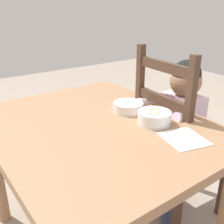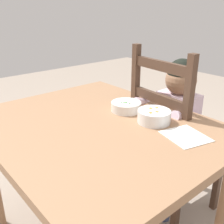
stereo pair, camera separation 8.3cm
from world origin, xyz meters
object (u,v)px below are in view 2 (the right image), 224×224
at_px(child_figure, 174,117).
at_px(bowl_of_peas, 126,106).
at_px(bowl_of_carrots, 154,116).
at_px(dining_table, 97,144).
at_px(spoon, 147,117).
at_px(dining_chair, 172,141).

height_order(child_figure, bowl_of_peas, child_figure).
height_order(bowl_of_peas, bowl_of_carrots, bowl_of_carrots).
distance_m(dining_table, bowl_of_peas, 0.25).
relative_size(bowl_of_peas, bowl_of_carrots, 1.01).
xyz_separation_m(dining_table, bowl_of_peas, (-0.03, 0.21, 0.14)).
distance_m(bowl_of_carrots, spoon, 0.06).
bearing_deg(dining_chair, bowl_of_peas, -106.86).
relative_size(dining_table, bowl_of_carrots, 7.31).
distance_m(child_figure, spoon, 0.30).
height_order(dining_table, dining_chair, dining_chair).
bearing_deg(bowl_of_peas, spoon, 4.22).
xyz_separation_m(dining_table, dining_chair, (0.06, 0.51, -0.13)).
bearing_deg(child_figure, dining_chair, 142.34).
relative_size(dining_chair, child_figure, 1.07).
bearing_deg(spoon, bowl_of_peas, -175.78).
distance_m(dining_chair, bowl_of_peas, 0.41).
xyz_separation_m(bowl_of_peas, spoon, (0.14, 0.01, -0.02)).
relative_size(child_figure, bowl_of_carrots, 6.35).
xyz_separation_m(dining_chair, spoon, (0.05, -0.29, 0.25)).
bearing_deg(spoon, bowl_of_carrots, -11.38).
height_order(dining_chair, bowl_of_peas, dining_chair).
distance_m(dining_table, child_figure, 0.51).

